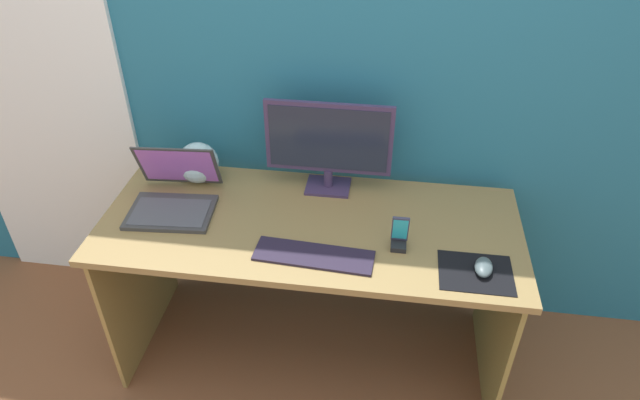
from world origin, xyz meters
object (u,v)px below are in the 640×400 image
Objects in this scene: fishbowl at (198,163)px; keyboard_external at (314,256)px; monitor at (328,144)px; laptop at (173,196)px; mouse at (484,267)px; phone_in_dock at (399,237)px.

fishbowl reaches higher than keyboard_external.
keyboard_external is (0.01, -0.43, -0.21)m from monitor.
monitor is at bearing 94.17° from keyboard_external.
fishbowl is at bearing 78.80° from laptop.
monitor is at bearing 19.85° from laptop.
fishbowl is 1.21m from mouse.
fishbowl is at bearing 146.12° from keyboard_external.
monitor is 0.48m from keyboard_external.
phone_in_dock is at bearing 170.91° from mouse.
laptop is 0.89m from phone_in_dock.
phone_in_dock is (-0.29, 0.09, 0.03)m from mouse.
laptop is at bearing -101.20° from fishbowl.
monitor is 0.56m from fishbowl.
phone_in_dock is at bearing -21.07° from fishbowl.
phone_in_dock reaches higher than keyboard_external.
mouse is at bearing -36.00° from monitor.
keyboard_external is 0.58m from mouse.
mouse is 0.72× the size of phone_in_dock.
laptop reaches higher than fishbowl.
keyboard_external is at bearing -37.35° from fishbowl.
monitor is 1.19× the size of keyboard_external.
keyboard_external is at bearing -20.56° from laptop.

